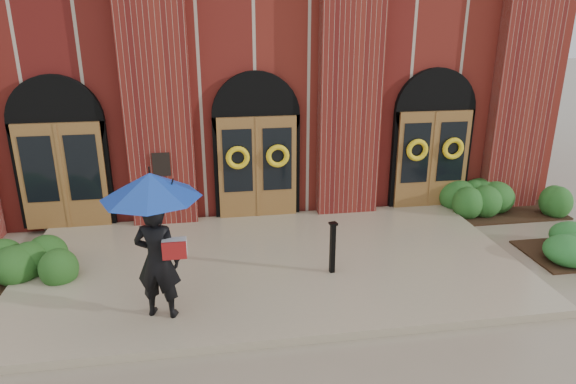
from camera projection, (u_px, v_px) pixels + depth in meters
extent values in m
plane|color=gray|center=(273.00, 271.00, 10.41)|extent=(90.00, 90.00, 0.00)
cube|color=gray|center=(272.00, 265.00, 10.52)|extent=(10.00, 5.30, 0.15)
cube|color=maroon|center=(238.00, 58.00, 17.54)|extent=(16.00, 12.00, 7.00)
cube|color=black|center=(161.00, 164.00, 11.82)|extent=(0.40, 0.05, 0.55)
cube|color=maroon|center=(155.00, 82.00, 11.45)|extent=(1.50, 0.45, 7.00)
cube|color=maroon|center=(350.00, 78.00, 12.12)|extent=(1.50, 0.45, 7.00)
cube|color=maroon|center=(525.00, 74.00, 12.80)|extent=(1.50, 0.45, 7.00)
cube|color=brown|center=(63.00, 176.00, 11.79)|extent=(1.90, 0.10, 2.50)
cylinder|color=black|center=(56.00, 121.00, 11.51)|extent=(2.10, 0.22, 2.10)
cube|color=brown|center=(258.00, 167.00, 12.47)|extent=(1.90, 0.10, 2.50)
cylinder|color=black|center=(256.00, 115.00, 12.18)|extent=(2.10, 0.22, 2.10)
cube|color=brown|center=(432.00, 159.00, 13.14)|extent=(1.90, 0.10, 2.50)
cylinder|color=black|center=(434.00, 110.00, 12.86)|extent=(2.10, 0.22, 2.10)
torus|color=yellow|center=(238.00, 158.00, 12.19)|extent=(0.57, 0.13, 0.57)
torus|color=yellow|center=(278.00, 156.00, 12.33)|extent=(0.57, 0.13, 0.57)
torus|color=yellow|center=(417.00, 150.00, 12.86)|extent=(0.57, 0.13, 0.57)
torus|color=yellow|center=(453.00, 149.00, 13.00)|extent=(0.57, 0.13, 0.57)
imported|color=black|center=(158.00, 260.00, 8.33)|extent=(0.85, 0.67, 2.03)
cone|color=#133695|center=(151.00, 185.00, 7.90)|extent=(1.94, 1.94, 0.41)
cylinder|color=black|center=(157.00, 219.00, 8.04)|extent=(0.02, 0.02, 0.67)
cube|color=#B3B6B9|center=(175.00, 248.00, 8.13)|extent=(0.42, 0.28, 0.30)
cube|color=maroon|center=(174.00, 251.00, 8.03)|extent=(0.37, 0.13, 0.30)
cube|color=black|center=(333.00, 249.00, 9.91)|extent=(0.11, 0.11, 1.01)
cube|color=black|center=(333.00, 224.00, 9.73)|extent=(0.16, 0.16, 0.04)
ellipsoid|color=#1F4617|center=(5.00, 263.00, 9.98)|extent=(2.77, 1.11, 0.71)
ellipsoid|color=#21511C|center=(500.00, 200.00, 13.26)|extent=(3.02, 1.21, 0.77)
ellipsoid|color=#236126|center=(569.00, 243.00, 11.02)|extent=(1.58, 1.36, 0.56)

